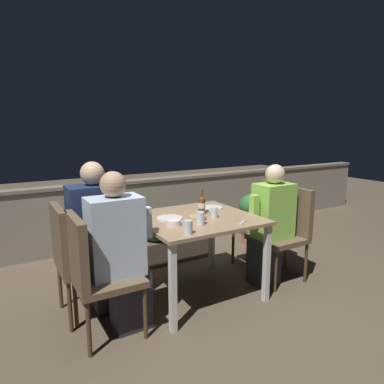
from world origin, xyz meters
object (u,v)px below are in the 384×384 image
object	(u,v)px
beer_bottle	(202,204)
chair_right_far	(268,217)
person_green_blouse	(270,224)
potted_plant	(252,213)
person_navy_jumper	(100,238)
chair_right_near	(286,225)
chair_left_near	(92,267)
person_blue_shirt	(120,253)
chair_left_far	(74,252)

from	to	relation	value
beer_bottle	chair_right_far	bearing A→B (deg)	6.47
person_green_blouse	potted_plant	xyz separation A→B (m)	(0.60, 0.98, -0.19)
person_navy_jumper	person_green_blouse	xyz separation A→B (m)	(1.61, -0.32, -0.04)
chair_right_near	potted_plant	world-z (taller)	chair_right_near
potted_plant	beer_bottle	bearing A→B (deg)	-149.49
chair_left_near	chair_right_near	bearing A→B (deg)	1.49
person_blue_shirt	person_green_blouse	xyz separation A→B (m)	(1.56, 0.05, -0.02)
chair_right_near	beer_bottle	bearing A→B (deg)	165.26
chair_left_far	person_blue_shirt	bearing A→B (deg)	-54.49
person_blue_shirt	potted_plant	size ratio (longest dim) A/B	1.83
potted_plant	person_navy_jumper	bearing A→B (deg)	-163.44
person_green_blouse	chair_right_far	world-z (taller)	person_green_blouse
beer_bottle	person_blue_shirt	bearing A→B (deg)	-162.60
chair_left_near	person_navy_jumper	xyz separation A→B (m)	(0.16, 0.37, 0.08)
chair_left_far	beer_bottle	world-z (taller)	beer_bottle
person_navy_jumper	chair_right_near	xyz separation A→B (m)	(1.83, -0.32, -0.08)
person_navy_jumper	chair_right_far	xyz separation A→B (m)	(1.90, 0.02, -0.08)
chair_left_far	potted_plant	xyz separation A→B (m)	(2.43, 0.66, -0.14)
chair_left_far	chair_right_near	size ratio (longest dim) A/B	1.00
chair_left_near	person_green_blouse	bearing A→B (deg)	1.67
chair_left_far	potted_plant	bearing A→B (deg)	15.19
person_green_blouse	potted_plant	distance (m)	1.16
chair_left_far	chair_right_far	distance (m)	2.11
beer_bottle	person_green_blouse	bearing A→B (deg)	-19.22
person_blue_shirt	chair_right_near	distance (m)	1.78
chair_left_far	potted_plant	distance (m)	2.52
beer_bottle	chair_right_near	bearing A→B (deg)	-14.74
chair_right_near	potted_plant	distance (m)	1.06
person_blue_shirt	person_navy_jumper	size ratio (longest dim) A/B	0.97
chair_left_far	person_green_blouse	size ratio (longest dim) A/B	0.79
person_blue_shirt	chair_right_far	bearing A→B (deg)	11.92
person_green_blouse	chair_right_far	xyz separation A→B (m)	(0.28, 0.34, -0.04)
person_navy_jumper	potted_plant	world-z (taller)	person_navy_jumper
chair_left_far	chair_right_far	bearing A→B (deg)	0.56
beer_bottle	chair_left_near	bearing A→B (deg)	-165.78
chair_right_near	chair_right_far	bearing A→B (deg)	78.83
person_green_blouse	chair_right_far	size ratio (longest dim) A/B	1.26
person_navy_jumper	chair_left_near	bearing A→B (deg)	-113.66
chair_left_near	chair_right_far	bearing A→B (deg)	10.72
chair_left_far	person_navy_jumper	bearing A→B (deg)	0.00
person_green_blouse	chair_left_far	bearing A→B (deg)	170.15
chair_right_near	person_green_blouse	xyz separation A→B (m)	(-0.21, 0.00, 0.04)
person_green_blouse	chair_right_far	distance (m)	0.44
chair_left_far	potted_plant	size ratio (longest dim) A/B	1.40
chair_right_near	chair_left_far	bearing A→B (deg)	171.17
person_blue_shirt	person_green_blouse	world-z (taller)	person_blue_shirt
chair_right_far	potted_plant	world-z (taller)	chair_right_far
person_navy_jumper	potted_plant	distance (m)	2.33
person_green_blouse	beer_bottle	distance (m)	0.74
chair_left_far	person_green_blouse	distance (m)	1.85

